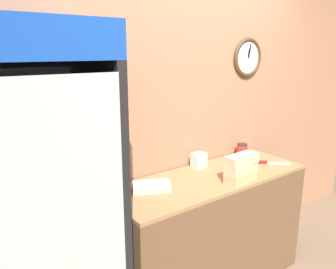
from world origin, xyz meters
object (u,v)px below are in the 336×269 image
at_px(napkin_dispenser, 199,160).
at_px(beverage_cooler, 36,201).
at_px(sandwich_stack_top, 242,159).
at_px(sandwich_stack_middle, 241,168).
at_px(sandwich_stack_bottom, 241,177).
at_px(sandwich_flat_left, 151,187).
at_px(condiment_jar, 242,150).
at_px(chefs_knife, 266,163).

bearing_deg(napkin_dispenser, beverage_cooler, -171.69).
distance_m(beverage_cooler, sandwich_stack_top, 1.38).
bearing_deg(sandwich_stack_top, sandwich_stack_middle, 0.00).
bearing_deg(sandwich_stack_middle, sandwich_stack_top, 0.00).
xyz_separation_m(sandwich_stack_bottom, sandwich_flat_left, (-0.61, 0.25, -0.00)).
xyz_separation_m(condiment_jar, napkin_dispenser, (-0.53, -0.01, 0.01)).
relative_size(sandwich_stack_top, sandwich_flat_left, 0.97).
bearing_deg(napkin_dispenser, sandwich_stack_middle, -83.79).
relative_size(sandwich_stack_middle, napkin_dispenser, 2.28).
xyz_separation_m(sandwich_stack_bottom, napkin_dispenser, (-0.04, 0.41, 0.03)).
distance_m(sandwich_stack_middle, chefs_knife, 0.50).
distance_m(sandwich_flat_left, chefs_knife, 1.09).
distance_m(sandwich_stack_bottom, chefs_knife, 0.49).
xyz_separation_m(beverage_cooler, sandwich_stack_middle, (1.36, -0.21, -0.05)).
height_order(sandwich_stack_middle, sandwich_stack_top, sandwich_stack_top).
distance_m(sandwich_stack_top, condiment_jar, 0.65).
bearing_deg(napkin_dispenser, condiment_jar, 0.59).
bearing_deg(sandwich_flat_left, chefs_knife, -5.92).
bearing_deg(sandwich_flat_left, napkin_dispenser, 15.56).
bearing_deg(beverage_cooler, chefs_knife, -2.43).
bearing_deg(sandwich_stack_top, beverage_cooler, 171.09).
distance_m(sandwich_stack_bottom, condiment_jar, 0.64).
bearing_deg(sandwich_stack_top, sandwich_stack_bottom, 0.00).
relative_size(sandwich_flat_left, chefs_knife, 1.04).
bearing_deg(sandwich_stack_middle, sandwich_stack_bottom, 0.00).
bearing_deg(condiment_jar, sandwich_stack_middle, -139.63).
relative_size(sandwich_stack_top, chefs_knife, 1.01).
height_order(sandwich_stack_top, chefs_knife, sandwich_stack_top).
relative_size(sandwich_stack_bottom, sandwich_flat_left, 0.99).
bearing_deg(chefs_knife, beverage_cooler, 177.57).
height_order(sandwich_stack_bottom, napkin_dispenser, napkin_dispenser).
distance_m(sandwich_stack_middle, napkin_dispenser, 0.41).
height_order(sandwich_stack_top, napkin_dispenser, sandwich_stack_top).
distance_m(sandwich_stack_bottom, napkin_dispenser, 0.41).
relative_size(beverage_cooler, sandwich_stack_top, 7.45).
bearing_deg(condiment_jar, chefs_knife, -92.61).
height_order(beverage_cooler, napkin_dispenser, beverage_cooler).
distance_m(sandwich_stack_top, napkin_dispenser, 0.42).
bearing_deg(beverage_cooler, sandwich_stack_middle, -8.91).
height_order(sandwich_stack_top, sandwich_flat_left, sandwich_stack_top).
distance_m(sandwich_stack_middle, sandwich_stack_top, 0.07).
xyz_separation_m(sandwich_stack_bottom, chefs_knife, (0.47, 0.14, -0.03)).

